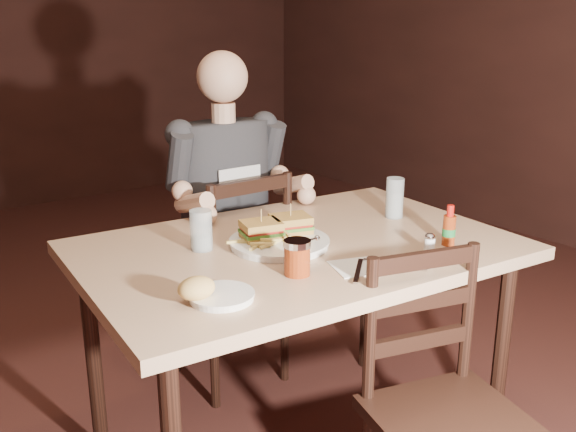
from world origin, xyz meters
TOP-DOWN VIEW (x-y plane):
  - room_shell at (0.00, 0.00)m, footprint 7.00×7.00m
  - main_table at (0.22, -0.31)m, footprint 1.40×1.00m
  - chair_far at (0.31, 0.27)m, footprint 0.41×0.45m
  - chair_near at (0.28, -0.91)m, footprint 0.49×0.52m
  - diner at (0.31, 0.23)m, footprint 0.51×0.40m
  - dinner_plate at (0.17, -0.29)m, footprint 0.33×0.33m
  - sandwich_left at (0.13, -0.25)m, footprint 0.14×0.12m
  - sandwich_right at (0.24, -0.26)m, footprint 0.14×0.13m
  - fries_pile at (0.11, -0.29)m, footprint 0.24×0.18m
  - ketchup_dollop at (0.21, -0.31)m, footprint 0.04×0.04m
  - glass_left at (-0.04, -0.17)m, footprint 0.07×0.07m
  - glass_right at (0.68, -0.29)m, footprint 0.07×0.07m
  - hot_sauce at (0.60, -0.60)m, footprint 0.04×0.04m
  - salt_shaker at (0.49, -0.62)m, footprint 0.04×0.04m
  - syrup_dispenser at (0.07, -0.51)m, footprint 0.08×0.08m
  - napkin at (0.24, -0.57)m, footprint 0.18×0.18m
  - knife at (0.33, -0.63)m, footprint 0.09×0.17m
  - fork at (0.21, -0.60)m, footprint 0.14×0.13m
  - side_plate at (-0.18, -0.53)m, footprint 0.18×0.18m
  - bread_roll at (-0.25, -0.51)m, footprint 0.10×0.09m

SIDE VIEW (x-z plane):
  - chair_near at x=0.28m, z-range 0.00..0.85m
  - chair_far at x=0.31m, z-range 0.00..0.89m
  - main_table at x=0.22m, z-range 0.31..1.08m
  - napkin at x=0.24m, z-range 0.77..0.77m
  - knife at x=0.33m, z-range 0.77..0.78m
  - fork at x=0.21m, z-range 0.77..0.78m
  - side_plate at x=-0.18m, z-range 0.77..0.78m
  - dinner_plate at x=0.17m, z-range 0.77..0.79m
  - ketchup_dollop at x=0.21m, z-range 0.79..0.80m
  - salt_shaker at x=0.49m, z-range 0.77..0.83m
  - fries_pile at x=0.11m, z-range 0.79..0.82m
  - bread_roll at x=-0.25m, z-range 0.78..0.84m
  - syrup_dispenser at x=0.07m, z-range 0.77..0.87m
  - glass_left at x=-0.04m, z-range 0.77..0.89m
  - hot_sauce at x=0.60m, z-range 0.77..0.90m
  - sandwich_left at x=0.13m, z-range 0.79..0.89m
  - sandwich_right at x=0.24m, z-range 0.79..0.89m
  - glass_right at x=0.68m, z-range 0.77..0.91m
  - diner at x=0.31m, z-range 0.46..1.34m
  - room_shell at x=0.00m, z-range -2.10..4.90m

